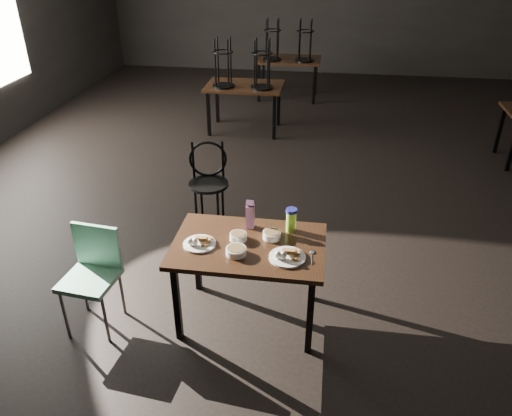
% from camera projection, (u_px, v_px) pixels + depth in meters
% --- Properties ---
extents(main_table, '(1.20, 0.80, 0.75)m').
position_uv_depth(main_table, '(249.00, 252.00, 3.95)').
color(main_table, black).
rests_on(main_table, ground).
extents(plate_left, '(0.26, 0.26, 0.08)m').
position_uv_depth(plate_left, '(199.00, 242.00, 3.89)').
color(plate_left, white).
rests_on(plate_left, main_table).
extents(plate_right, '(0.28, 0.28, 0.09)m').
position_uv_depth(plate_right, '(287.00, 256.00, 3.73)').
color(plate_right, white).
rests_on(plate_right, main_table).
extents(bowl_near, '(0.14, 0.14, 0.05)m').
position_uv_depth(bowl_near, '(238.00, 236.00, 3.95)').
color(bowl_near, white).
rests_on(bowl_near, main_table).
extents(bowl_far, '(0.14, 0.14, 0.06)m').
position_uv_depth(bowl_far, '(272.00, 235.00, 3.97)').
color(bowl_far, white).
rests_on(bowl_far, main_table).
extents(bowl_big, '(0.16, 0.16, 0.05)m').
position_uv_depth(bowl_big, '(236.00, 251.00, 3.78)').
color(bowl_big, white).
rests_on(bowl_big, main_table).
extents(juice_carton, '(0.07, 0.07, 0.25)m').
position_uv_depth(juice_carton, '(250.00, 215.00, 4.08)').
color(juice_carton, '#841877').
rests_on(juice_carton, main_table).
extents(water_bottle, '(0.12, 0.12, 0.20)m').
position_uv_depth(water_bottle, '(291.00, 220.00, 4.03)').
color(water_bottle, '#AEED45').
rests_on(water_bottle, main_table).
extents(spoon, '(0.04, 0.19, 0.01)m').
position_uv_depth(spoon, '(312.00, 253.00, 3.80)').
color(spoon, silver).
rests_on(spoon, main_table).
extents(bentwood_chair, '(0.46, 0.45, 0.91)m').
position_uv_depth(bentwood_chair, '(208.00, 177.00, 5.44)').
color(bentwood_chair, black).
rests_on(bentwood_chair, ground).
extents(school_chair, '(0.45, 0.45, 0.87)m').
position_uv_depth(school_chair, '(93.00, 269.00, 4.00)').
color(school_chair, '#7CC1A1').
rests_on(school_chair, ground).
extents(bg_table_left, '(1.20, 0.80, 1.48)m').
position_uv_depth(bg_table_left, '(244.00, 85.00, 7.80)').
color(bg_table_left, black).
rests_on(bg_table_left, ground).
extents(bg_table_far, '(1.20, 0.80, 1.48)m').
position_uv_depth(bg_table_far, '(289.00, 59.00, 9.36)').
color(bg_table_far, black).
rests_on(bg_table_far, ground).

